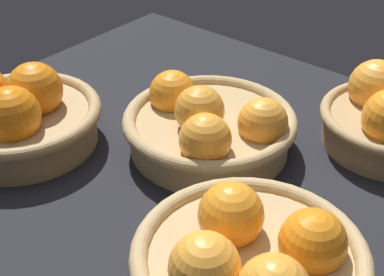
% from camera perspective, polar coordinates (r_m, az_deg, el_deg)
% --- Properties ---
extents(market_tray, '(0.84, 0.72, 0.03)m').
position_cam_1_polar(market_tray, '(0.85, 0.29, -2.23)').
color(market_tray, black).
rests_on(market_tray, ground).
extents(basket_near_left, '(0.24, 0.24, 0.12)m').
position_cam_1_polar(basket_near_left, '(0.88, -16.87, 2.16)').
color(basket_near_left, tan).
rests_on(basket_near_left, market_tray).
extents(basket_near_right, '(0.25, 0.25, 0.11)m').
position_cam_1_polar(basket_near_right, '(0.62, 5.84, -12.20)').
color(basket_near_right, tan).
rests_on(basket_near_right, market_tray).
extents(basket_center, '(0.25, 0.25, 0.11)m').
position_cam_1_polar(basket_center, '(0.83, 1.72, 1.22)').
color(basket_center, tan).
rests_on(basket_center, market_tray).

